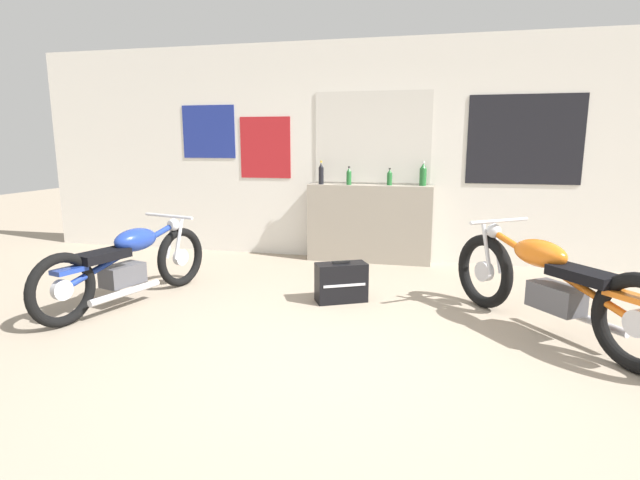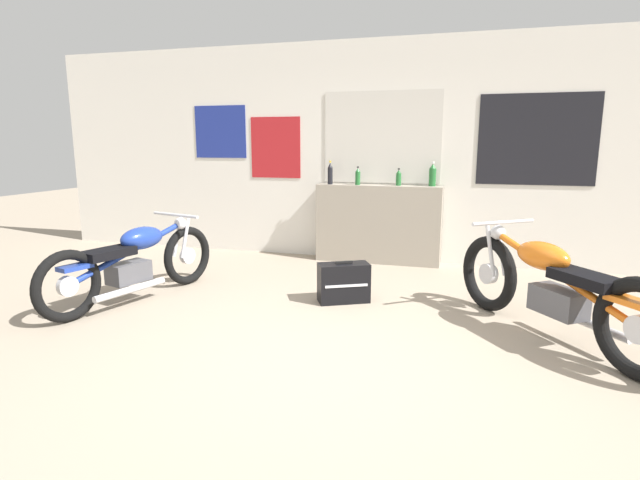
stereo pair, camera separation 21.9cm
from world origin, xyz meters
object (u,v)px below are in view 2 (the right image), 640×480
(bottle_leftmost, at_px, (330,174))
(bottle_right_center, at_px, (433,175))
(motorcycle_blue, at_px, (134,261))
(bottle_center, at_px, (399,178))
(motorcycle_orange, at_px, (552,288))
(bottle_left_center, at_px, (358,177))
(hard_case_black, at_px, (344,283))

(bottle_leftmost, bearing_deg, bottle_right_center, 3.57)
(motorcycle_blue, bearing_deg, bottle_center, 45.30)
(bottle_right_center, bearing_deg, motorcycle_orange, -63.87)
(motorcycle_orange, bearing_deg, bottle_left_center, 133.16)
(bottle_right_center, bearing_deg, bottle_left_center, -175.41)
(bottle_leftmost, bearing_deg, motorcycle_orange, -42.02)
(bottle_center, bearing_deg, bottle_leftmost, -176.48)
(motorcycle_orange, bearing_deg, hard_case_black, 165.70)
(bottle_left_center, bearing_deg, hard_case_black, -82.22)
(bottle_leftmost, relative_size, bottle_left_center, 1.30)
(bottle_leftmost, height_order, hard_case_black, bottle_leftmost)
(bottle_center, bearing_deg, bottle_left_center, -174.67)
(bottle_leftmost, height_order, bottle_left_center, bottle_leftmost)
(bottle_center, distance_m, hard_case_black, 1.98)
(motorcycle_orange, xyz_separation_m, hard_case_black, (-1.78, 0.45, -0.22))
(bottle_left_center, height_order, bottle_center, bottle_left_center)
(motorcycle_blue, xyz_separation_m, hard_case_black, (1.96, 0.53, -0.20))
(motorcycle_blue, distance_m, motorcycle_orange, 3.74)
(bottle_leftmost, height_order, bottle_right_center, same)
(bottle_center, bearing_deg, hard_case_black, -99.14)
(bottle_center, bearing_deg, bottle_right_center, 3.67)
(bottle_center, bearing_deg, motorcycle_blue, -134.70)
(motorcycle_orange, bearing_deg, bottle_leftmost, 137.98)
(hard_case_black, bearing_deg, bottle_left_center, 97.78)
(bottle_center, height_order, motorcycle_blue, bottle_center)
(hard_case_black, bearing_deg, bottle_leftmost, 109.39)
(bottle_leftmost, bearing_deg, bottle_center, 3.52)
(bottle_center, height_order, hard_case_black, bottle_center)
(bottle_leftmost, relative_size, bottle_center, 1.40)
(bottle_right_center, height_order, motorcycle_blue, bottle_right_center)
(bottle_left_center, distance_m, hard_case_black, 1.93)
(bottle_left_center, distance_m, motorcycle_blue, 2.90)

